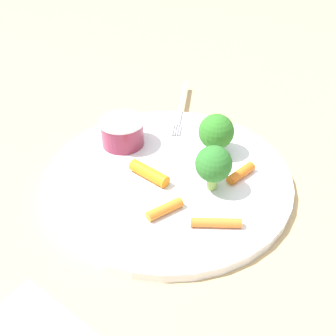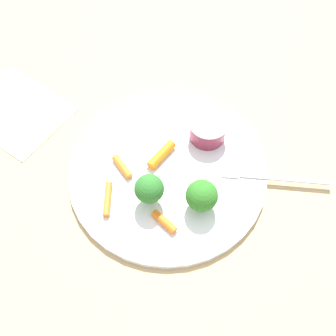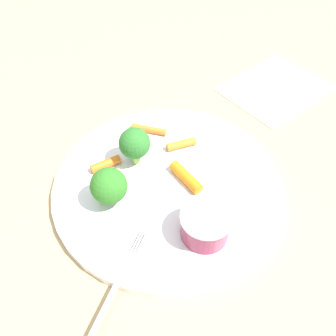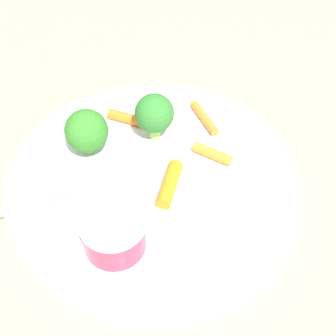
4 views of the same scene
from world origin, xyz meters
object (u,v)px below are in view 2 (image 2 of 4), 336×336
(broccoli_floret_0, at_px, (149,189))
(carrot_stick_3, at_px, (164,222))
(sauce_cup, at_px, (208,130))
(carrot_stick_2, at_px, (122,167))
(carrot_stick_0, at_px, (161,155))
(broccoli_floret_1, at_px, (202,196))
(fork, at_px, (274,178))
(napkin, at_px, (16,111))
(plate, at_px, (168,171))
(carrot_stick_1, at_px, (108,199))

(broccoli_floret_0, distance_m, carrot_stick_3, 0.05)
(sauce_cup, relative_size, carrot_stick_2, 1.39)
(carrot_stick_0, xyz_separation_m, carrot_stick_3, (0.07, -0.09, -0.00))
(broccoli_floret_1, distance_m, fork, 0.13)
(napkin, bearing_deg, sauce_cup, 23.65)
(broccoli_floret_1, xyz_separation_m, carrot_stick_0, (-0.10, 0.04, -0.02))
(plate, bearing_deg, napkin, -171.07)
(sauce_cup, distance_m, carrot_stick_0, 0.09)
(plate, height_order, carrot_stick_1, carrot_stick_1)
(sauce_cup, distance_m, broccoli_floret_1, 0.13)
(carrot_stick_1, xyz_separation_m, fork, (0.19, 0.18, -0.00))
(sauce_cup, height_order, broccoli_floret_0, broccoli_floret_0)
(broccoli_floret_1, relative_size, carrot_stick_3, 1.30)
(carrot_stick_1, bearing_deg, carrot_stick_0, 78.36)
(carrot_stick_1, bearing_deg, fork, 42.62)
(plate, bearing_deg, sauce_cup, 78.80)
(carrot_stick_2, distance_m, carrot_stick_3, 0.12)
(broccoli_floret_1, relative_size, carrot_stick_2, 1.26)
(sauce_cup, height_order, broccoli_floret_1, broccoli_floret_1)
(sauce_cup, distance_m, carrot_stick_3, 0.17)
(plate, relative_size, carrot_stick_3, 7.27)
(carrot_stick_2, relative_size, fork, 0.29)
(fork, bearing_deg, carrot_stick_3, -122.19)
(broccoli_floret_0, relative_size, carrot_stick_1, 1.06)
(sauce_cup, bearing_deg, plate, -101.20)
(plate, relative_size, carrot_stick_2, 7.06)
(carrot_stick_2, bearing_deg, fork, 29.79)
(carrot_stick_0, distance_m, carrot_stick_3, 0.12)
(sauce_cup, xyz_separation_m, carrot_stick_3, (0.03, -0.17, -0.01))
(carrot_stick_0, relative_size, carrot_stick_3, 1.30)
(carrot_stick_2, bearing_deg, broccoli_floret_1, 6.12)
(carrot_stick_3, height_order, napkin, carrot_stick_3)
(carrot_stick_2, xyz_separation_m, napkin, (-0.24, -0.01, -0.02))
(sauce_cup, bearing_deg, broccoli_floret_0, -93.58)
(carrot_stick_0, xyz_separation_m, napkin, (-0.27, -0.06, -0.02))
(broccoli_floret_0, bearing_deg, sauce_cup, 86.42)
(carrot_stick_3, bearing_deg, plate, 121.12)
(broccoli_floret_0, distance_m, carrot_stick_0, 0.08)
(sauce_cup, xyz_separation_m, broccoli_floret_1, (0.06, -0.12, 0.01))
(fork, bearing_deg, broccoli_floret_0, -134.87)
(plate, bearing_deg, carrot_stick_0, 147.18)
(broccoli_floret_1, height_order, carrot_stick_3, broccoli_floret_1)
(broccoli_floret_1, bearing_deg, broccoli_floret_0, -152.38)
(sauce_cup, bearing_deg, fork, -4.52)
(plate, xyz_separation_m, napkin, (-0.30, -0.05, -0.00))
(plate, height_order, sauce_cup, sauce_cup)
(carrot_stick_1, xyz_separation_m, napkin, (-0.25, 0.05, -0.02))
(broccoli_floret_0, xyz_separation_m, carrot_stick_2, (-0.07, 0.02, -0.03))
(carrot_stick_1, bearing_deg, sauce_cup, 71.64)
(carrot_stick_2, height_order, napkin, carrot_stick_2)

